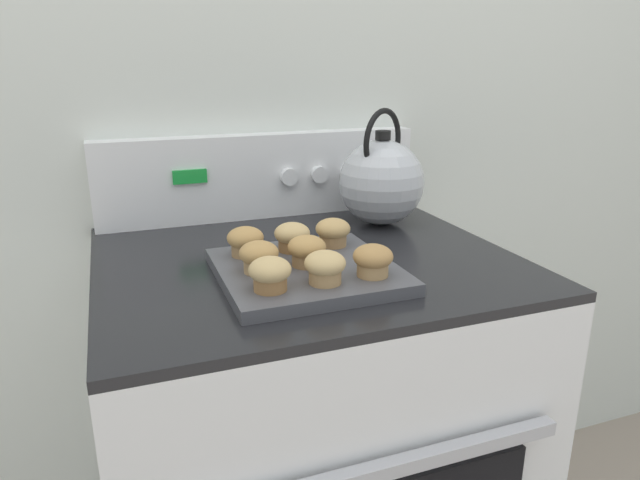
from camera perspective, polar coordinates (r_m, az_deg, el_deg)
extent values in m
cube|color=silver|center=(1.41, -6.65, 13.44)|extent=(8.00, 0.05, 2.40)
cube|color=white|center=(1.35, -1.38, -21.01)|extent=(0.79, 0.69, 0.92)
cube|color=#B2B2B7|center=(0.93, 6.47, -21.93)|extent=(0.63, 0.02, 0.02)
cube|color=black|center=(1.12, -1.55, -1.99)|extent=(0.79, 0.69, 0.02)
cube|color=white|center=(1.38, -5.87, 6.42)|extent=(0.77, 0.05, 0.20)
cube|color=green|center=(1.32, -12.88, 6.20)|extent=(0.08, 0.01, 0.03)
cylinder|color=white|center=(1.36, -3.11, 6.33)|extent=(0.04, 0.02, 0.04)
cylinder|color=white|center=(1.39, -0.06, 6.55)|extent=(0.04, 0.02, 0.04)
cylinder|color=white|center=(1.41, 2.88, 6.76)|extent=(0.04, 0.02, 0.04)
cylinder|color=white|center=(1.45, 5.71, 6.94)|extent=(0.04, 0.02, 0.04)
cube|color=#4C4C51|center=(1.00, -1.37, -3.13)|extent=(0.30, 0.30, 0.02)
cylinder|color=olive|center=(0.89, -5.00, -4.20)|extent=(0.05, 0.05, 0.03)
ellipsoid|color=tan|center=(0.89, -5.03, -2.97)|extent=(0.07, 0.07, 0.04)
cylinder|color=tan|center=(0.92, 0.51, -3.53)|extent=(0.05, 0.05, 0.03)
ellipsoid|color=tan|center=(0.91, 0.51, -2.33)|extent=(0.07, 0.07, 0.04)
cylinder|color=tan|center=(0.95, 5.29, -2.79)|extent=(0.05, 0.05, 0.03)
ellipsoid|color=#B2844C|center=(0.95, 5.32, -1.63)|extent=(0.07, 0.07, 0.04)
cylinder|color=tan|center=(0.97, -6.09, -2.43)|extent=(0.05, 0.05, 0.03)
ellipsoid|color=tan|center=(0.96, -6.13, -1.29)|extent=(0.07, 0.07, 0.04)
cylinder|color=#A37A4C|center=(1.00, -1.32, -1.81)|extent=(0.05, 0.05, 0.03)
ellipsoid|color=tan|center=(0.99, -1.33, -0.69)|extent=(0.07, 0.07, 0.04)
cylinder|color=#A37A4C|center=(1.05, -7.43, -0.83)|extent=(0.05, 0.05, 0.03)
ellipsoid|color=tan|center=(1.05, -7.48, 0.23)|extent=(0.07, 0.07, 0.04)
cylinder|color=olive|center=(1.07, -2.78, -0.36)|extent=(0.05, 0.05, 0.03)
ellipsoid|color=tan|center=(1.07, -2.80, 0.68)|extent=(0.07, 0.07, 0.04)
cylinder|color=#A37A4C|center=(1.10, 1.30, 0.12)|extent=(0.05, 0.05, 0.03)
ellipsoid|color=tan|center=(1.09, 1.30, 1.14)|extent=(0.07, 0.07, 0.04)
sphere|color=silver|center=(1.31, 6.16, 5.73)|extent=(0.19, 0.19, 0.19)
cylinder|color=black|center=(1.30, 6.32, 10.38)|extent=(0.04, 0.04, 0.02)
cone|color=silver|center=(1.38, 8.14, 7.31)|extent=(0.08, 0.08, 0.07)
torus|color=black|center=(1.30, 6.30, 9.73)|extent=(0.13, 0.09, 0.15)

